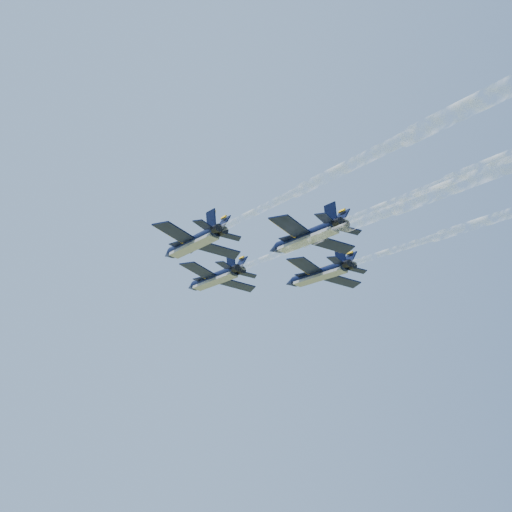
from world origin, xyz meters
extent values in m
cylinder|color=black|center=(-8.33, 9.97, 95.14)|extent=(6.19, 11.16, 1.72)
cone|color=black|center=(-11.09, 16.23, 95.14)|extent=(2.48, 2.74, 1.72)
ellipsoid|color=black|center=(-9.43, 12.69, 95.60)|extent=(1.72, 2.28, 0.85)
cube|color=gray|center=(-8.42, 9.93, 94.59)|extent=(5.38, 9.93, 0.62)
cube|color=black|center=(-10.70, 8.17, 95.60)|extent=(5.52, 5.35, 1.09)
cube|color=#FFB60D|center=(-11.28, 9.51, 95.69)|extent=(3.78, 3.43, 1.09)
cube|color=black|center=(-5.43, 10.49, 94.50)|extent=(5.20, 3.25, 1.09)
cube|color=#FFB60D|center=(-6.00, 11.84, 94.59)|extent=(4.81, 0.79, 1.09)
cube|color=black|center=(-7.75, 4.25, 95.48)|extent=(2.54, 2.56, 0.54)
cube|color=black|center=(-4.49, 5.69, 94.80)|extent=(2.27, 1.45, 0.54)
cube|color=black|center=(-6.82, 5.33, 96.46)|extent=(1.15, 1.91, 2.24)
cube|color=black|center=(-5.50, 5.91, 96.19)|extent=(1.87, 2.22, 2.03)
cylinder|color=black|center=(-6.24, 4.26, 95.13)|extent=(1.43, 1.40, 1.11)
cylinder|color=black|center=(-5.54, 4.57, 94.98)|extent=(1.43, 1.40, 1.11)
cylinder|color=black|center=(-12.30, -3.13, 95.14)|extent=(6.19, 11.16, 1.72)
cone|color=black|center=(-15.06, 3.13, 95.14)|extent=(2.48, 2.74, 1.72)
ellipsoid|color=black|center=(-13.40, -0.41, 95.60)|extent=(1.72, 2.28, 0.85)
cube|color=gray|center=(-12.39, -3.17, 94.59)|extent=(5.38, 9.93, 0.62)
cube|color=black|center=(-14.67, -4.93, 95.60)|extent=(5.52, 5.35, 1.09)
cube|color=#FFB60D|center=(-15.24, -3.58, 95.69)|extent=(3.78, 3.43, 1.09)
cube|color=black|center=(-9.40, -2.60, 94.50)|extent=(5.20, 3.25, 1.09)
cube|color=#FFB60D|center=(-9.97, -1.25, 94.59)|extent=(4.81, 0.79, 1.09)
cube|color=black|center=(-11.72, -8.84, 95.48)|extent=(2.54, 2.56, 0.54)
cube|color=black|center=(-8.46, -7.40, 94.80)|extent=(2.27, 1.45, 0.54)
cube|color=black|center=(-10.79, -7.77, 96.46)|extent=(1.15, 1.91, 2.24)
cube|color=black|center=(-9.47, -7.19, 96.19)|extent=(1.87, 2.22, 2.03)
cylinder|color=black|center=(-10.21, -8.84, 95.13)|extent=(1.43, 1.40, 1.11)
cylinder|color=black|center=(-9.51, -8.53, 94.98)|extent=(1.43, 1.40, 1.11)
cylinder|color=black|center=(5.28, 5.83, 95.14)|extent=(6.19, 11.16, 1.72)
cone|color=black|center=(2.52, 12.09, 95.14)|extent=(2.48, 2.74, 1.72)
ellipsoid|color=black|center=(4.18, 8.55, 95.60)|extent=(1.72, 2.28, 0.85)
cube|color=gray|center=(5.19, 5.79, 94.59)|extent=(5.38, 9.93, 0.62)
cube|color=black|center=(2.91, 4.03, 95.60)|extent=(5.52, 5.35, 1.09)
cube|color=#FFB60D|center=(2.33, 5.38, 95.69)|extent=(3.78, 3.43, 1.09)
cube|color=black|center=(8.18, 6.36, 94.50)|extent=(5.20, 3.25, 1.09)
cube|color=#FFB60D|center=(7.60, 7.71, 94.59)|extent=(4.81, 0.79, 1.09)
cube|color=black|center=(5.86, 0.12, 95.48)|extent=(2.54, 2.56, 0.54)
cube|color=black|center=(9.12, 1.56, 94.80)|extent=(2.27, 1.45, 0.54)
cube|color=black|center=(6.79, 1.19, 96.46)|extent=(1.15, 1.91, 2.24)
cube|color=black|center=(8.11, 1.77, 96.19)|extent=(1.87, 2.22, 2.03)
cylinder|color=black|center=(7.37, 0.12, 95.13)|extent=(1.43, 1.40, 1.11)
cylinder|color=black|center=(8.07, 0.43, 94.98)|extent=(1.43, 1.40, 1.11)
cylinder|color=black|center=(0.50, -7.13, 95.14)|extent=(6.19, 11.16, 1.72)
cone|color=black|center=(-2.26, -0.88, 95.14)|extent=(2.48, 2.74, 1.72)
ellipsoid|color=black|center=(-0.60, -4.42, 95.60)|extent=(1.72, 2.28, 0.85)
cube|color=gray|center=(0.41, -7.18, 94.59)|extent=(5.38, 9.93, 0.62)
cube|color=black|center=(-1.87, -8.94, 95.60)|extent=(5.52, 5.35, 1.09)
cube|color=#FFB60D|center=(-2.45, -7.59, 95.69)|extent=(3.78, 3.43, 1.09)
cube|color=black|center=(3.40, -6.61, 94.50)|extent=(5.20, 3.25, 1.09)
cube|color=#FFB60D|center=(2.83, -5.26, 94.59)|extent=(4.81, 0.79, 1.09)
cube|color=black|center=(1.08, -12.85, 95.48)|extent=(2.54, 2.56, 0.54)
cube|color=black|center=(4.34, -11.41, 94.80)|extent=(2.27, 1.45, 0.54)
cube|color=black|center=(2.01, -11.78, 96.46)|extent=(1.15, 1.91, 2.24)
cube|color=black|center=(3.33, -11.19, 96.19)|extent=(1.87, 2.22, 2.03)
cylinder|color=black|center=(2.59, -12.84, 95.13)|extent=(1.43, 1.40, 1.11)
cylinder|color=black|center=(3.29, -12.53, 94.98)|extent=(1.43, 1.40, 1.11)
cylinder|color=white|center=(-2.84, -2.45, 95.14)|extent=(7.05, 14.44, 0.91)
cylinder|color=white|center=(3.03, -15.73, 95.14)|extent=(7.36, 14.58, 1.25)
cylinder|color=white|center=(8.90, -29.02, 95.14)|extent=(7.73, 14.75, 1.65)
cylinder|color=white|center=(-6.81, -15.55, 95.14)|extent=(7.05, 14.44, 0.91)
cylinder|color=white|center=(-0.94, -28.83, 95.14)|extent=(7.36, 14.58, 1.25)
cylinder|color=white|center=(4.93, -42.11, 95.14)|extent=(7.73, 14.75, 1.65)
cylinder|color=white|center=(10.77, -6.59, 95.14)|extent=(7.05, 14.44, 0.91)
cylinder|color=white|center=(16.64, -19.87, 95.14)|extent=(7.36, 14.58, 1.25)
cylinder|color=white|center=(5.99, -19.56, 95.14)|extent=(7.05, 14.44, 0.91)
cylinder|color=white|center=(11.86, -32.84, 95.14)|extent=(7.36, 14.58, 1.25)
camera|label=1|loc=(-17.91, -81.65, 64.84)|focal=50.00mm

